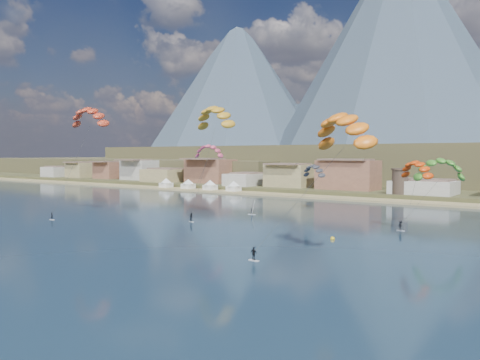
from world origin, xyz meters
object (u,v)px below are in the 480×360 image
object	(u,v)px
watchtower	(400,181)
kitesurfer_orange	(345,126)
kitesurfer_green	(439,166)
kitesurfer_red	(90,114)
windsurfer	(252,210)
kitesurfer_yellow	(215,114)
buoy	(332,239)

from	to	relation	value
watchtower	kitesurfer_orange	distance (m)	98.65
watchtower	kitesurfer_green	distance (m)	58.50
kitesurfer_orange	kitesurfer_green	xyz separation A→B (m)	(2.28, 42.87, -6.88)
kitesurfer_red	kitesurfer_green	bearing A→B (deg)	22.50
kitesurfer_red	watchtower	bearing A→B (deg)	58.64
watchtower	kitesurfer_orange	bearing A→B (deg)	-75.87
kitesurfer_orange	windsurfer	world-z (taller)	kitesurfer_orange
kitesurfer_yellow	buoy	world-z (taller)	kitesurfer_yellow
kitesurfer_green	windsurfer	size ratio (longest dim) A/B	5.23
kitesurfer_red	kitesurfer_orange	bearing A→B (deg)	-8.21
kitesurfer_red	kitesurfer_orange	size ratio (longest dim) A/B	1.20
kitesurfer_orange	windsurfer	distance (m)	55.71
windsurfer	buoy	world-z (taller)	windsurfer
kitesurfer_red	windsurfer	size ratio (longest dim) A/B	7.96
kitesurfer_orange	watchtower	bearing A→B (deg)	104.13
kitesurfer_yellow	windsurfer	size ratio (longest dim) A/B	7.77
windsurfer	buoy	bearing A→B (deg)	-33.27
kitesurfer_orange	kitesurfer_green	size ratio (longest dim) A/B	1.26
kitesurfer_yellow	buoy	distance (m)	47.64
kitesurfer_yellow	kitesurfer_green	world-z (taller)	kitesurfer_yellow
kitesurfer_red	buoy	bearing A→B (deg)	1.15
windsurfer	buoy	size ratio (longest dim) A/B	4.59
watchtower	windsurfer	world-z (taller)	watchtower
watchtower	kitesurfer_red	size ratio (longest dim) A/B	0.29
kitesurfer_red	buoy	size ratio (longest dim) A/B	36.53
watchtower	buoy	size ratio (longest dim) A/B	10.75
kitesurfer_red	windsurfer	bearing A→B (deg)	33.38
kitesurfer_yellow	buoy	bearing A→B (deg)	-19.58
watchtower	kitesurfer_yellow	distance (m)	74.83
kitesurfer_green	windsurfer	distance (m)	45.18
kitesurfer_green	kitesurfer_red	bearing A→B (deg)	-157.50
buoy	watchtower	bearing A→B (deg)	101.05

